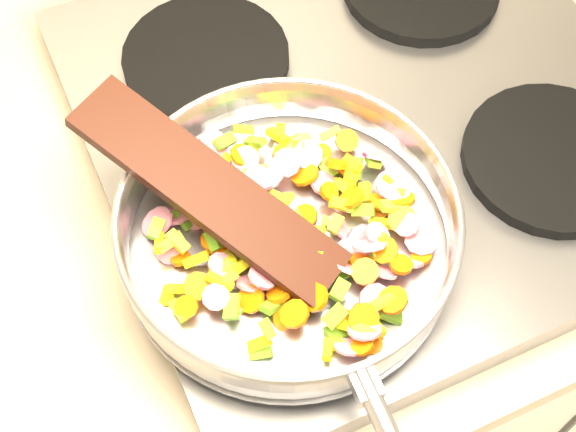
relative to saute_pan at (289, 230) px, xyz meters
name	(u,v)px	position (x,y,z in m)	size (l,w,h in m)	color
cooktop	(370,122)	(0.16, 0.13, -0.07)	(0.60, 0.60, 0.04)	#939399
grate_fl	(311,256)	(0.02, -0.01, -0.04)	(0.19, 0.19, 0.02)	black
grate_fr	(553,158)	(0.30, -0.01, -0.04)	(0.19, 0.19, 0.02)	black
grate_bl	(206,58)	(0.02, 0.27, -0.04)	(0.19, 0.19, 0.02)	black
saute_pan	(289,230)	(0.00, 0.00, 0.00)	(0.36, 0.53, 0.06)	#9E9EA5
vegetable_heap	(298,230)	(0.01, 0.00, -0.01)	(0.27, 0.28, 0.06)	#D85D05
wooden_spatula	(209,190)	(-0.06, 0.06, 0.02)	(0.29, 0.06, 0.01)	black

